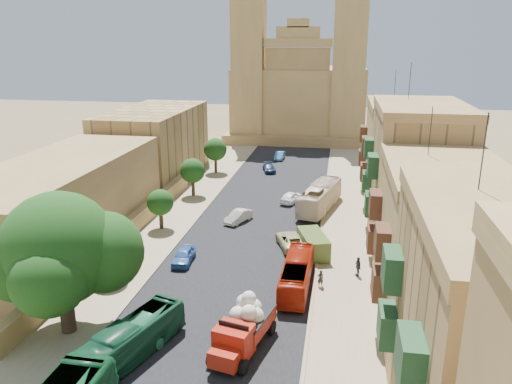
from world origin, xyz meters
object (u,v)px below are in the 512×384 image
(street_tree_c, at_px, (193,171))
(car_white_a, at_px, (238,216))
(street_tree_a, at_px, (110,247))
(bus_red_east, at_px, (297,274))
(pedestrian_c, at_px, (358,266))
(bus_cream_east, at_px, (320,197))
(car_blue_b, at_px, (280,156))
(church, at_px, (300,91))
(street_tree_b, at_px, (160,203))
(olive_pickup, at_px, (313,244))
(pedestrian_a, at_px, (320,278))
(car_blue_a, at_px, (184,256))
(red_truck, at_px, (243,327))
(car_white_b, at_px, (291,197))
(street_tree_d, at_px, (215,150))
(ficus_tree, at_px, (61,252))
(car_dkblue, at_px, (269,168))
(bus_green_north, at_px, (128,342))
(car_cream, at_px, (291,240))

(street_tree_c, height_order, car_white_a, street_tree_c)
(street_tree_a, height_order, bus_red_east, street_tree_a)
(bus_red_east, xyz_separation_m, pedestrian_c, (4.99, 3.07, -0.37))
(bus_cream_east, height_order, car_blue_b, bus_cream_east)
(church, xyz_separation_m, street_tree_b, (-10.00, -54.61, -6.61))
(olive_pickup, xyz_separation_m, pedestrian_a, (1.00, -6.51, -0.23))
(car_blue_a, relative_size, car_blue_b, 1.03)
(street_tree_b, height_order, red_truck, street_tree_b)
(bus_cream_east, bearing_deg, bus_red_east, 100.54)
(bus_red_east, distance_m, bus_cream_east, 20.21)
(olive_pickup, distance_m, bus_cream_east, 13.17)
(church, distance_m, pedestrian_c, 64.05)
(church, relative_size, bus_cream_east, 3.27)
(church, xyz_separation_m, bus_red_east, (5.59, -65.65, -8.27))
(car_white_b, bearing_deg, street_tree_d, -25.61)
(church, relative_size, ficus_tree, 3.60)
(street_tree_a, bearing_deg, car_blue_b, 79.53)
(street_tree_b, bearing_deg, church, 79.62)
(street_tree_c, relative_size, car_white_a, 1.24)
(ficus_tree, bearing_deg, car_dkblue, 80.77)
(street_tree_d, distance_m, car_dkblue, 8.70)
(street_tree_a, height_order, car_white_a, street_tree_a)
(olive_pickup, height_order, car_dkblue, olive_pickup)
(car_blue_a, height_order, car_dkblue, car_blue_a)
(car_dkblue, bearing_deg, car_blue_a, -111.39)
(street_tree_d, bearing_deg, bus_cream_east, -41.98)
(car_dkblue, bearing_deg, ficus_tree, -115.50)
(bus_red_east, bearing_deg, street_tree_b, -34.39)
(street_tree_c, height_order, car_white_b, street_tree_c)
(red_truck, bearing_deg, street_tree_c, 111.93)
(bus_cream_east, relative_size, car_white_a, 2.79)
(car_dkblue, distance_m, pedestrian_c, 35.90)
(street_tree_c, xyz_separation_m, car_dkblue, (8.01, 13.67, -2.70))
(ficus_tree, distance_m, street_tree_d, 44.06)
(street_tree_b, xyz_separation_m, car_white_a, (7.78, 3.29, -2.25))
(street_tree_b, relative_size, car_blue_a, 1.08)
(olive_pickup, relative_size, car_white_a, 1.32)
(ficus_tree, relative_size, bus_cream_east, 0.91)
(street_tree_a, relative_size, car_blue_a, 1.09)
(street_tree_c, relative_size, street_tree_d, 0.93)
(bus_red_east, height_order, car_blue_b, bus_red_east)
(olive_pickup, bearing_deg, bus_green_north, -119.73)
(car_blue_b, height_order, pedestrian_c, pedestrian_c)
(street_tree_a, bearing_deg, street_tree_b, 90.00)
(bus_green_north, distance_m, car_white_a, 25.74)
(street_tree_a, bearing_deg, car_cream, 32.97)
(ficus_tree, height_order, bus_green_north, ficus_tree)
(red_truck, bearing_deg, pedestrian_c, 57.54)
(church, relative_size, olive_pickup, 6.92)
(car_dkblue, bearing_deg, street_tree_a, -118.27)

